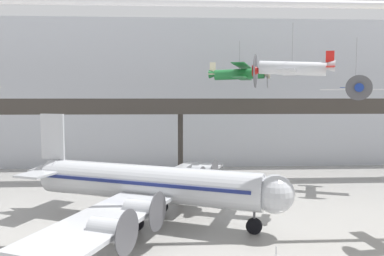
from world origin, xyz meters
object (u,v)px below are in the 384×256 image
(suspended_plane_silver_racer, at_px, (292,69))
(suspended_plane_white_twin, at_px, (355,87))
(suspended_plane_green_biplane, at_px, (239,74))
(airliner_silver_main, at_px, (146,184))

(suspended_plane_silver_racer, height_order, suspended_plane_white_twin, suspended_plane_silver_racer)
(suspended_plane_white_twin, distance_m, suspended_plane_green_biplane, 13.87)
(suspended_plane_white_twin, height_order, suspended_plane_green_biplane, suspended_plane_green_biplane)
(suspended_plane_silver_racer, distance_m, suspended_plane_green_biplane, 12.12)
(airliner_silver_main, xyz_separation_m, suspended_plane_green_biplane, (10.87, 14.35, 10.61))
(suspended_plane_silver_racer, distance_m, suspended_plane_white_twin, 13.36)
(airliner_silver_main, bearing_deg, suspended_plane_green_biplane, 75.17)
(suspended_plane_white_twin, bearing_deg, suspended_plane_green_biplane, -85.46)
(airliner_silver_main, xyz_separation_m, suspended_plane_white_twin, (24.19, 10.89, 8.87))
(suspended_plane_green_biplane, bearing_deg, airliner_silver_main, -109.66)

